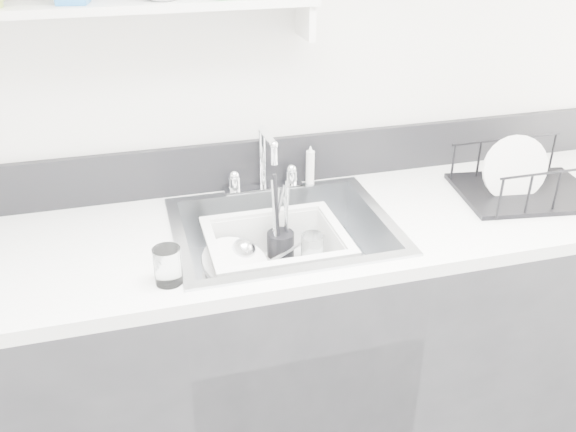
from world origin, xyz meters
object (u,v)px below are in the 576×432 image
object	(u,v)px
counter_run	(284,349)
dish_rack	(529,173)
sink	(284,253)
wash_tub	(276,257)

from	to	relation	value
counter_run	dish_rack	size ratio (longest dim) A/B	7.50
sink	counter_run	bearing A→B (deg)	0.00
sink	wash_tub	world-z (taller)	sink
counter_run	wash_tub	xyz separation A→B (m)	(-0.03, -0.02, 0.37)
counter_run	wash_tub	bearing A→B (deg)	-146.89
wash_tub	sink	bearing A→B (deg)	33.11
wash_tub	dish_rack	world-z (taller)	dish_rack
sink	wash_tub	bearing A→B (deg)	-146.89
sink	dish_rack	world-z (taller)	dish_rack
sink	dish_rack	xyz separation A→B (m)	(0.81, 0.00, 0.16)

